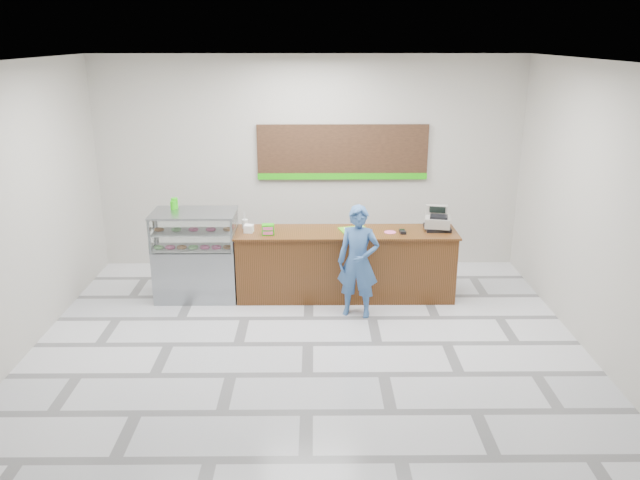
{
  "coord_description": "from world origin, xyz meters",
  "views": [
    {
      "loc": [
        0.09,
        -7.18,
        3.78
      ],
      "look_at": [
        0.16,
        0.9,
        1.11
      ],
      "focal_mm": 35.0,
      "sensor_mm": 36.0,
      "label": 1
    }
  ],
  "objects_px": {
    "sales_counter": "(345,264)",
    "customer": "(358,262)",
    "cash_register": "(437,221)",
    "serving_tray": "(354,230)",
    "display_case": "(196,254)"
  },
  "relations": [
    {
      "from": "display_case",
      "to": "customer",
      "type": "height_order",
      "value": "customer"
    },
    {
      "from": "customer",
      "to": "cash_register",
      "type": "bearing_deg",
      "value": 45.36
    },
    {
      "from": "cash_register",
      "to": "serving_tray",
      "type": "height_order",
      "value": "cash_register"
    },
    {
      "from": "sales_counter",
      "to": "display_case",
      "type": "bearing_deg",
      "value": -179.99
    },
    {
      "from": "display_case",
      "to": "customer",
      "type": "relative_size",
      "value": 0.84
    },
    {
      "from": "sales_counter",
      "to": "cash_register",
      "type": "xyz_separation_m",
      "value": [
        1.36,
        0.09,
        0.64
      ]
    },
    {
      "from": "sales_counter",
      "to": "customer",
      "type": "distance_m",
      "value": 0.72
    },
    {
      "from": "cash_register",
      "to": "sales_counter",
      "type": "bearing_deg",
      "value": -164.64
    },
    {
      "from": "sales_counter",
      "to": "customer",
      "type": "relative_size",
      "value": 2.05
    },
    {
      "from": "serving_tray",
      "to": "customer",
      "type": "xyz_separation_m",
      "value": [
        0.02,
        -0.7,
        -0.25
      ]
    },
    {
      "from": "sales_counter",
      "to": "customer",
      "type": "height_order",
      "value": "customer"
    },
    {
      "from": "display_case",
      "to": "customer",
      "type": "bearing_deg",
      "value": -15.45
    },
    {
      "from": "serving_tray",
      "to": "display_case",
      "type": "bearing_deg",
      "value": 164.68
    },
    {
      "from": "serving_tray",
      "to": "cash_register",
      "type": "bearing_deg",
      "value": -14.75
    },
    {
      "from": "serving_tray",
      "to": "customer",
      "type": "bearing_deg",
      "value": -104.69
    }
  ]
}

